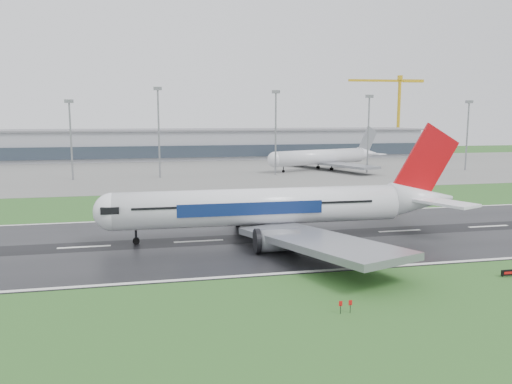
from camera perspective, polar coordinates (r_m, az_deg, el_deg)
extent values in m
plane|color=#26551F|center=(97.87, 5.33, -4.95)|extent=(520.00, 520.00, 0.00)
cube|color=black|center=(97.86, 5.33, -4.93)|extent=(400.00, 45.00, 0.10)
cube|color=slate|center=(218.84, -4.50, 2.53)|extent=(400.00, 130.00, 0.08)
cube|color=gray|center=(277.67, -6.17, 5.32)|extent=(240.00, 36.00, 15.00)
cylinder|color=gray|center=(192.77, -20.01, 5.30)|extent=(0.64, 0.64, 27.26)
cylinder|color=gray|center=(190.93, -10.82, 6.34)|extent=(0.64, 0.64, 31.99)
cylinder|color=gray|center=(196.99, 2.22, 6.44)|extent=(0.64, 0.64, 31.24)
cylinder|color=gray|center=(209.77, 12.46, 6.18)|extent=(0.64, 0.64, 29.86)
cylinder|color=gray|center=(231.83, 22.57, 5.70)|extent=(0.64, 0.64, 27.96)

